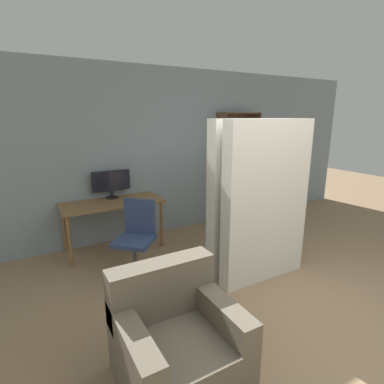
{
  "coord_description": "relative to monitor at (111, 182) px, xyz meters",
  "views": [
    {
      "loc": [
        -2.25,
        -1.28,
        1.94
      ],
      "look_at": [
        -0.52,
        1.78,
        1.05
      ],
      "focal_mm": 28.0,
      "sensor_mm": 36.0,
      "label": 1
    }
  ],
  "objects": [
    {
      "name": "ground_plane",
      "position": [
        1.14,
        -3.12,
        -0.98
      ],
      "size": [
        16.0,
        16.0,
        0.0
      ],
      "primitive_type": "plane",
      "color": "#937556"
    },
    {
      "name": "wall_back",
      "position": [
        1.14,
        0.14,
        0.37
      ],
      "size": [
        8.0,
        0.06,
        2.7
      ],
      "color": "gray",
      "rests_on": "ground"
    },
    {
      "name": "desk",
      "position": [
        -0.06,
        -0.21,
        -0.33
      ],
      "size": [
        1.43,
        0.64,
        0.74
      ],
      "color": "brown",
      "rests_on": "ground"
    },
    {
      "name": "monitor",
      "position": [
        0.0,
        0.0,
        0.0
      ],
      "size": [
        0.57,
        0.18,
        0.42
      ],
      "color": "black",
      "rests_on": "desk"
    },
    {
      "name": "office_chair",
      "position": [
        -0.02,
        -1.1,
        -0.59
      ],
      "size": [
        0.62,
        0.62,
        0.95
      ],
      "color": "#4C4C51",
      "rests_on": "ground"
    },
    {
      "name": "bookshelf",
      "position": [
        2.22,
        -0.01,
        0.04
      ],
      "size": [
        0.78,
        0.3,
        2.01
      ],
      "color": "brown",
      "rests_on": "ground"
    },
    {
      "name": "mattress_near",
      "position": [
        1.32,
        -1.9,
        -0.02
      ],
      "size": [
        1.17,
        0.19,
        1.92
      ],
      "color": "silver",
      "rests_on": "ground"
    },
    {
      "name": "mattress_far",
      "position": [
        1.32,
        -1.6,
        -0.02
      ],
      "size": [
        1.17,
        0.19,
        1.92
      ],
      "color": "silver",
      "rests_on": "ground"
    },
    {
      "name": "armchair",
      "position": [
        -0.27,
        -2.69,
        -0.66
      ],
      "size": [
        0.85,
        0.8,
        0.85
      ],
      "color": "#665B4C",
      "rests_on": "ground"
    }
  ]
}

